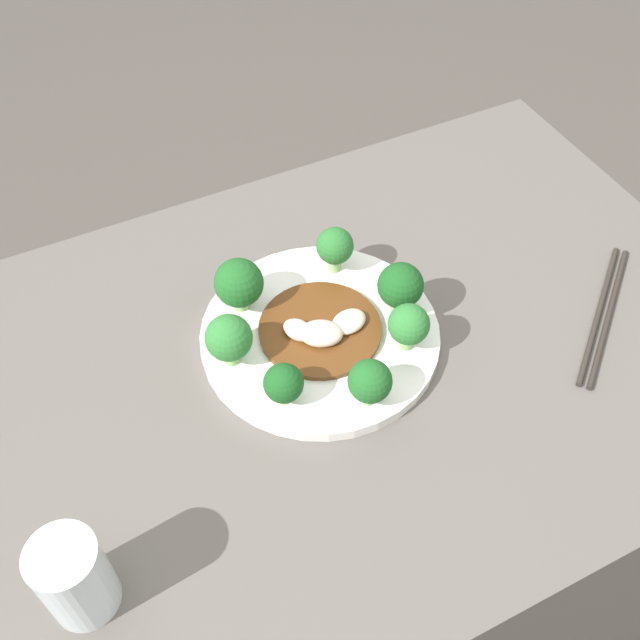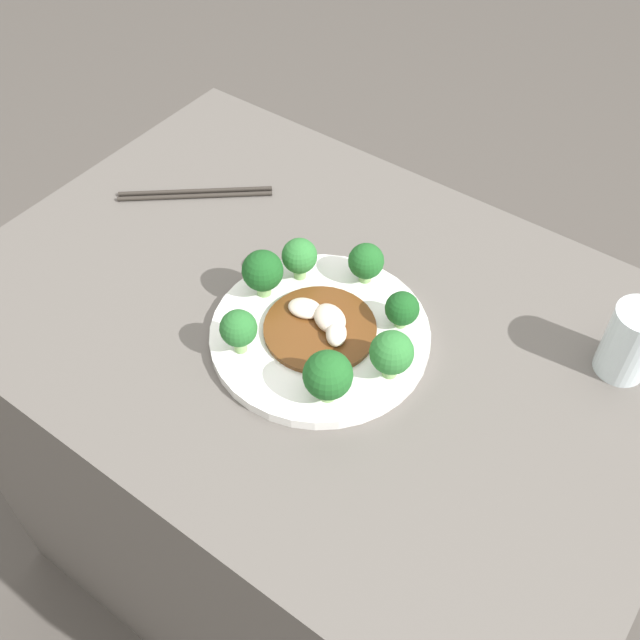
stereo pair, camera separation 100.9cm
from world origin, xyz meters
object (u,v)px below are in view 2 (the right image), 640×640
(stirfry_center, at_px, (322,325))
(broccoli_northeast, at_px, (239,329))
(plate, at_px, (320,334))
(broccoli_east, at_px, (263,271))
(broccoli_south, at_px, (366,262))
(broccoli_northwest, at_px, (328,376))
(drinking_glass, at_px, (631,342))
(broccoli_southwest, at_px, (402,309))
(broccoli_west, at_px, (392,353))
(chopsticks, at_px, (195,194))
(broccoli_southeast, at_px, (299,257))

(stirfry_center, bearing_deg, broccoli_northeast, 54.56)
(plate, bearing_deg, broccoli_east, -5.77)
(plate, distance_m, broccoli_south, 0.12)
(stirfry_center, bearing_deg, broccoli_east, -3.84)
(broccoli_northwest, height_order, drinking_glass, drinking_glass)
(plate, distance_m, broccoli_northwest, 0.11)
(drinking_glass, bearing_deg, broccoli_southwest, 23.89)
(stirfry_center, bearing_deg, broccoli_northwest, 129.86)
(broccoli_west, bearing_deg, broccoli_south, -45.62)
(chopsticks, bearing_deg, plate, 159.81)
(broccoli_northwest, bearing_deg, broccoli_west, -119.87)
(drinking_glass, bearing_deg, broccoli_northeast, 34.07)
(broccoli_west, relative_size, stirfry_center, 0.46)
(broccoli_northwest, height_order, chopsticks, broccoli_northwest)
(broccoli_northeast, xyz_separation_m, stirfry_center, (-0.06, -0.09, -0.03))
(broccoli_southeast, distance_m, stirfry_center, 0.10)
(broccoli_west, distance_m, broccoli_southeast, 0.20)
(broccoli_east, height_order, chopsticks, broccoli_east)
(drinking_glass, bearing_deg, broccoli_west, 40.30)
(broccoli_northeast, relative_size, broccoli_west, 0.94)
(broccoli_southwest, bearing_deg, broccoli_northeast, 47.72)
(broccoli_east, relative_size, broccoli_southeast, 1.11)
(broccoli_southeast, height_order, drinking_glass, drinking_glass)
(broccoli_northeast, distance_m, broccoli_northwest, 0.13)
(broccoli_northeast, distance_m, broccoli_southwest, 0.21)
(plate, height_order, broccoli_south, broccoli_south)
(broccoli_southwest, relative_size, stirfry_center, 0.36)
(broccoli_east, distance_m, stirfry_center, 0.11)
(broccoli_southeast, bearing_deg, chopsticks, -13.04)
(broccoli_northeast, distance_m, broccoli_west, 0.19)
(broccoli_south, bearing_deg, broccoli_southwest, 153.54)
(broccoli_southeast, xyz_separation_m, chopsticks, (0.25, -0.06, -0.05))
(broccoli_west, bearing_deg, plate, -3.20)
(broccoli_east, bearing_deg, broccoli_south, -133.46)
(broccoli_south, distance_m, chopsticks, 0.33)
(broccoli_west, relative_size, broccoli_south, 1.14)
(plate, relative_size, broccoli_southwest, 5.39)
(broccoli_south, height_order, chopsticks, broccoli_south)
(broccoli_northwest, distance_m, drinking_glass, 0.37)
(broccoli_east, distance_m, broccoli_southeast, 0.06)
(broccoli_west, distance_m, chopsticks, 0.46)
(broccoli_northeast, bearing_deg, chopsticks, -37.46)
(broccoli_south, bearing_deg, drinking_glass, -168.05)
(broccoli_south, bearing_deg, broccoli_west, 134.38)
(broccoli_southeast, bearing_deg, broccoli_south, -147.93)
(broccoli_northeast, xyz_separation_m, drinking_glass, (-0.39, -0.26, -0.00))
(broccoli_east, bearing_deg, chopsticks, -25.85)
(plate, relative_size, stirfry_center, 1.95)
(broccoli_southwest, xyz_separation_m, stirfry_center, (0.08, 0.07, -0.02))
(broccoli_east, relative_size, chopsticks, 0.35)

